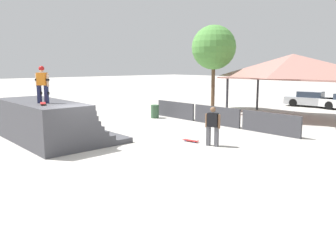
{
  "coord_description": "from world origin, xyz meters",
  "views": [
    {
      "loc": [
        11.2,
        -6.29,
        3.36
      ],
      "look_at": [
        -0.34,
        4.28,
        0.99
      ],
      "focal_mm": 35.0,
      "sensor_mm": 36.0,
      "label": 1
    }
  ],
  "objects": [
    {
      "name": "bystander_walking",
      "position": [
        2.53,
        4.19,
        0.93
      ],
      "size": [
        0.67,
        0.35,
        1.67
      ],
      "rotation": [
        0.0,
        0.0,
        3.46
      ],
      "color": "#4C4C51",
      "rests_on": "ground"
    },
    {
      "name": "parked_car_silver",
      "position": [
        -0.6,
        20.53,
        0.6
      ],
      "size": [
        4.27,
        2.29,
        1.27
      ],
      "rotation": [
        0.0,
        0.0,
        0.17
      ],
      "color": "#A8AAAF",
      "rests_on": "ground"
    },
    {
      "name": "ground_plane",
      "position": [
        0.0,
        0.0,
        0.0
      ],
      "size": [
        160.0,
        160.0,
        0.0
      ],
      "primitive_type": "plane",
      "color": "#ADA8A0"
    },
    {
      "name": "skater_on_deck",
      "position": [
        -2.34,
        -0.96,
        2.69
      ],
      "size": [
        0.61,
        0.51,
        1.55
      ],
      "rotation": [
        0.0,
        0.0,
        0.64
      ],
      "color": "#1E2347",
      "rests_on": "quarter_pipe_ramp"
    },
    {
      "name": "pavilion_shelter",
      "position": [
        1.06,
        13.74,
        3.29
      ],
      "size": [
        8.58,
        4.44,
        4.1
      ],
      "color": "#2D2D33",
      "rests_on": "ground"
    },
    {
      "name": "skateboard_on_deck",
      "position": [
        -1.78,
        -1.19,
        1.86
      ],
      "size": [
        0.85,
        0.48,
        0.09
      ],
      "rotation": [
        0.0,
        0.0,
        -0.36
      ],
      "color": "green",
      "rests_on": "quarter_pipe_ramp"
    },
    {
      "name": "trash_bin",
      "position": [
        -4.84,
        7.25,
        0.42
      ],
      "size": [
        0.52,
        0.52,
        0.85
      ],
      "primitive_type": "cylinder",
      "color": "#385B3D",
      "rests_on": "ground"
    },
    {
      "name": "barrier_fence",
      "position": [
        -0.55,
        8.24,
        0.53
      ],
      "size": [
        10.01,
        0.12,
        1.05
      ],
      "color": "#3D3D42",
      "rests_on": "ground"
    },
    {
      "name": "skateboard_on_ground",
      "position": [
        1.42,
        4.07,
        0.06
      ],
      "size": [
        0.79,
        0.32,
        0.09
      ],
      "rotation": [
        0.0,
        0.0,
        0.16
      ],
      "color": "blue",
      "rests_on": "ground"
    },
    {
      "name": "tree_beside_pavilion",
      "position": [
        -5.23,
        13.51,
        4.72
      ],
      "size": [
        3.38,
        3.38,
        6.43
      ],
      "color": "brown",
      "rests_on": "ground"
    },
    {
      "name": "quarter_pipe_ramp",
      "position": [
        -3.15,
        -0.46,
        0.81
      ],
      "size": [
        5.82,
        3.93,
        1.81
      ],
      "color": "#424247",
      "rests_on": "ground"
    }
  ]
}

